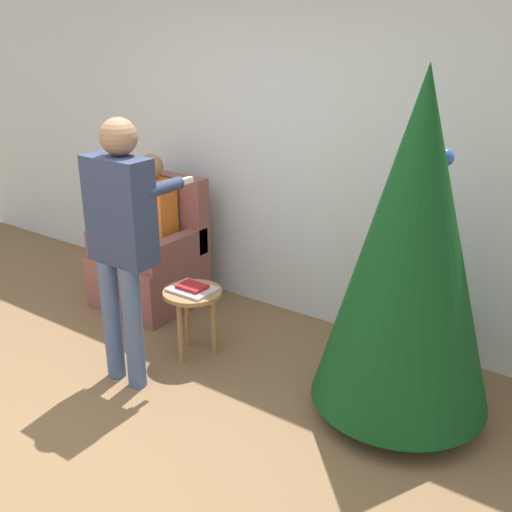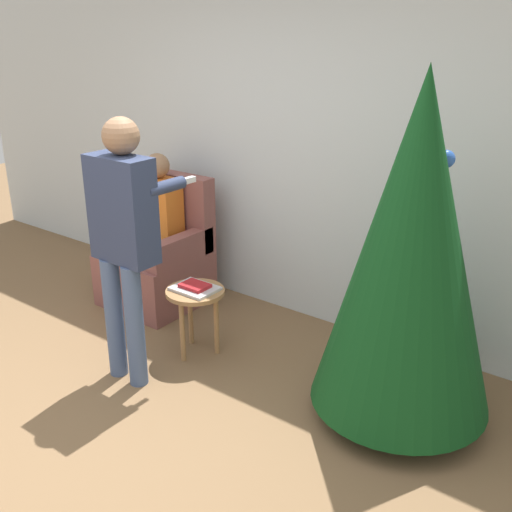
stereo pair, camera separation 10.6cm
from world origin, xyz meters
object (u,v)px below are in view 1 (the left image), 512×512
object	(u,v)px
christmas_tree	(412,246)
person_seated	(148,225)
armchair	(153,262)
person_standing	(121,231)
side_stool	(193,301)

from	to	relation	value
christmas_tree	person_seated	bearing A→B (deg)	173.69
armchair	christmas_tree	bearing A→B (deg)	-7.17
person_standing	side_stool	xyz separation A→B (m)	(0.14, 0.47, -0.63)
christmas_tree	armchair	world-z (taller)	christmas_tree
person_seated	side_stool	bearing A→B (deg)	-27.24
christmas_tree	side_stool	size ratio (longest dim) A/B	4.16
armchair	person_seated	xyz separation A→B (m)	(-0.00, -0.04, 0.34)
person_seated	side_stool	distance (m)	1.00
side_stool	person_standing	bearing A→B (deg)	-106.06
person_standing	side_stool	bearing A→B (deg)	73.94
person_seated	side_stool	world-z (taller)	person_seated
christmas_tree	side_stool	xyz separation A→B (m)	(-1.47, -0.18, -0.67)
christmas_tree	armchair	xyz separation A→B (m)	(-2.32, 0.29, -0.73)
person_seated	side_stool	size ratio (longest dim) A/B	2.56
person_seated	person_standing	bearing A→B (deg)	-51.89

